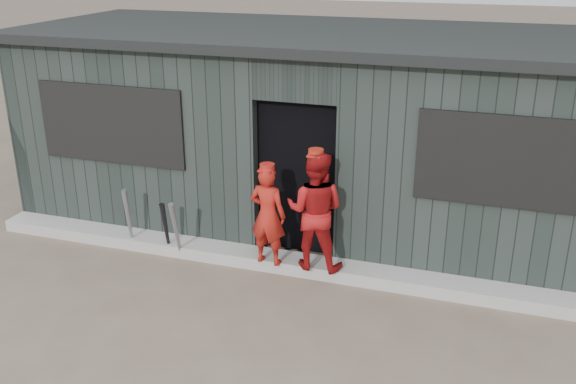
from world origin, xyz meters
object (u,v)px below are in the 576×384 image
(bat_left, at_px, (129,219))
(bat_right, at_px, (166,229))
(bat_mid, at_px, (176,231))
(player_red_right, at_px, (315,210))
(dugout, at_px, (327,130))
(player_red_left, at_px, (268,215))
(player_grey_back, at_px, (316,201))

(bat_left, relative_size, bat_right, 1.16)
(bat_mid, xyz_separation_m, bat_right, (-0.20, 0.11, -0.05))
(bat_left, bearing_deg, bat_right, -0.53)
(player_red_right, distance_m, dugout, 1.88)
(bat_left, relative_size, dugout, 0.10)
(player_red_right, xyz_separation_m, dugout, (-0.35, 1.79, 0.44))
(player_red_left, bearing_deg, dugout, -90.03)
(bat_left, xyz_separation_m, bat_mid, (0.73, -0.11, -0.01))
(player_red_left, distance_m, player_red_right, 0.56)
(bat_mid, xyz_separation_m, player_red_left, (1.16, 0.07, 0.34))
(player_red_right, bearing_deg, bat_left, -0.44)
(dugout, bearing_deg, bat_right, -130.28)
(dugout, bearing_deg, player_red_right, -78.89)
(bat_left, bearing_deg, player_red_right, 0.83)
(dugout, bearing_deg, bat_left, -138.66)
(player_red_right, height_order, dugout, dugout)
(bat_right, bearing_deg, player_grey_back, 25.87)
(player_red_right, height_order, player_grey_back, player_red_right)
(bat_mid, xyz_separation_m, player_red_right, (1.70, 0.15, 0.44))
(player_red_left, relative_size, player_red_right, 0.86)
(bat_left, bearing_deg, dugout, 41.34)
(bat_right, bearing_deg, bat_left, 179.47)
(bat_mid, relative_size, player_red_left, 0.70)
(bat_left, height_order, player_red_left, player_red_left)
(bat_left, distance_m, player_red_right, 2.47)
(bat_mid, relative_size, player_red_right, 0.60)
(player_red_left, bearing_deg, player_red_right, -166.18)
(player_red_right, relative_size, player_grey_back, 1.09)
(bat_left, xyz_separation_m, player_red_right, (2.43, 0.04, 0.43))
(bat_mid, relative_size, bat_right, 1.16)
(bat_left, distance_m, bat_mid, 0.73)
(bat_right, xyz_separation_m, player_red_right, (1.90, 0.04, 0.49))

